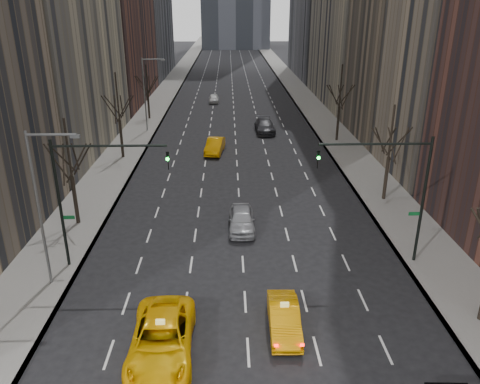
{
  "coord_description": "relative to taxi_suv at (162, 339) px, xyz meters",
  "views": [
    {
      "loc": [
        -0.82,
        -13.49,
        15.16
      ],
      "look_at": [
        -0.1,
        15.41,
        3.5
      ],
      "focal_mm": 35.0,
      "sensor_mm": 36.0,
      "label": 1
    }
  ],
  "objects": [
    {
      "name": "traffic_mast_left",
      "position": [
        -5.12,
        8.05,
        4.62
      ],
      "size": [
        6.69,
        0.39,
        8.0
      ],
      "color": "black",
      "rests_on": "ground"
    },
    {
      "name": "traffic_mast_right",
      "position": [
        13.09,
        8.05,
        4.62
      ],
      "size": [
        6.69,
        0.39,
        8.0
      ],
      "color": "black",
      "rests_on": "ground"
    },
    {
      "name": "taxi_suv",
      "position": [
        0.0,
        0.0,
        0.0
      ],
      "size": [
        3.01,
        6.28,
        1.73
      ],
      "primitive_type": "imported",
      "rotation": [
        0.0,
        0.0,
        0.02
      ],
      "color": "#FFBE05",
      "rests_on": "ground"
    },
    {
      "name": "far_car_white",
      "position": [
        0.76,
        59.83,
        -0.19
      ],
      "size": [
        1.59,
        3.95,
        1.35
      ],
      "primitive_type": "imported",
      "rotation": [
        0.0,
        0.0,
        -0.0
      ],
      "color": "silver",
      "rests_on": "ground"
    },
    {
      "name": "streetlight_near",
      "position": [
        -6.86,
        6.05,
        4.75
      ],
      "size": [
        2.83,
        0.22,
        9.0
      ],
      "color": "slate",
      "rests_on": "ground"
    },
    {
      "name": "tree_rw_b",
      "position": [
        15.98,
        18.05,
        2.86
      ],
      "size": [
        3.36,
        3.5,
        7.82
      ],
      "color": "black",
      "rests_on": "ground"
    },
    {
      "name": "silver_sedan_ahead",
      "position": [
        4.04,
        12.95,
        -0.08
      ],
      "size": [
        1.86,
        4.59,
        1.56
      ],
      "primitive_type": "imported",
      "rotation": [
        0.0,
        0.0,
        -0.0
      ],
      "color": "#95979D",
      "rests_on": "ground"
    },
    {
      "name": "sidewalk_right",
      "position": [
        16.23,
        66.05,
        -0.79
      ],
      "size": [
        4.5,
        320.0,
        0.15
      ],
      "primitive_type": "cube",
      "color": "slate",
      "rests_on": "ground"
    },
    {
      "name": "far_suv_grey",
      "position": [
        7.74,
        40.36,
        -0.04
      ],
      "size": [
        2.49,
        5.76,
        1.65
      ],
      "primitive_type": "imported",
      "rotation": [
        0.0,
        0.0,
        0.03
      ],
      "color": "#2F2F34",
      "rests_on": "ground"
    },
    {
      "name": "tree_lw_b",
      "position": [
        -8.02,
        14.05,
        2.86
      ],
      "size": [
        3.36,
        3.5,
        7.82
      ],
      "color": "black",
      "rests_on": "ground"
    },
    {
      "name": "tree_lw_d",
      "position": [
        -8.02,
        48.05,
        2.7
      ],
      "size": [
        3.36,
        3.5,
        7.36
      ],
      "color": "black",
      "rests_on": "ground"
    },
    {
      "name": "taxi_sedan",
      "position": [
        5.82,
        1.63,
        -0.17
      ],
      "size": [
        1.55,
        4.25,
        1.39
      ],
      "primitive_type": "imported",
      "rotation": [
        0.0,
        0.0,
        -0.02
      ],
      "color": "orange",
      "rests_on": "ground"
    },
    {
      "name": "streetlight_far",
      "position": [
        -6.86,
        41.05,
        4.75
      ],
      "size": [
        2.83,
        0.22,
        9.0
      ],
      "color": "slate",
      "rests_on": "ground"
    },
    {
      "name": "sidewalk_left",
      "position": [
        -8.27,
        66.05,
        -0.79
      ],
      "size": [
        4.5,
        320.0,
        0.15
      ],
      "primitive_type": "cube",
      "color": "slate",
      "rests_on": "ground"
    },
    {
      "name": "tree_lw_c",
      "position": [
        -8.02,
        30.05,
        3.17
      ],
      "size": [
        3.36,
        3.5,
        8.74
      ],
      "color": "black",
      "rests_on": "ground"
    },
    {
      "name": "far_taxi",
      "position": [
        1.65,
        31.68,
        -0.07
      ],
      "size": [
        2.29,
        5.01,
        1.59
      ],
      "primitive_type": "imported",
      "rotation": [
        0.0,
        0.0,
        -0.13
      ],
      "color": "#FFA305",
      "rests_on": "ground"
    },
    {
      "name": "tree_rw_c",
      "position": [
        15.98,
        36.05,
        3.17
      ],
      "size": [
        3.36,
        3.5,
        8.74
      ],
      "color": "black",
      "rests_on": "ground"
    }
  ]
}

